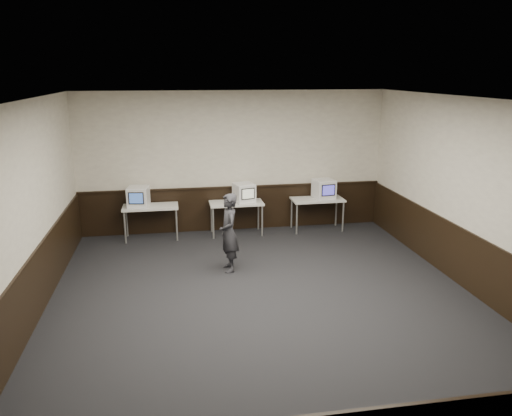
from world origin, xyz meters
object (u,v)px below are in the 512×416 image
(emac_left, at_px, (138,197))
(emac_center, at_px, (244,193))
(emac_right, at_px, (324,189))
(desk_right, at_px, (317,202))
(person, at_px, (229,233))
(desk_center, at_px, (236,205))
(desk_left, at_px, (151,209))

(emac_left, xyz_separation_m, emac_center, (2.33, 0.01, -0.01))
(emac_left, xyz_separation_m, emac_right, (4.20, 0.01, 0.00))
(desk_right, xyz_separation_m, person, (-2.32, -2.11, 0.06))
(emac_center, bearing_deg, desk_center, 170.32)
(emac_left, xyz_separation_m, person, (1.73, -2.12, -0.23))
(desk_left, xyz_separation_m, emac_center, (2.08, 0.02, 0.28))
(desk_right, distance_m, emac_left, 4.06)
(desk_left, height_order, desk_right, same)
(desk_right, distance_m, person, 3.14)
(person, bearing_deg, emac_left, -146.87)
(desk_left, relative_size, emac_center, 2.24)
(desk_right, relative_size, emac_center, 2.24)
(desk_left, distance_m, desk_right, 3.80)
(emac_right, bearing_deg, desk_center, 172.11)
(emac_center, distance_m, emac_right, 1.87)
(person, bearing_deg, emac_right, 124.70)
(desk_left, bearing_deg, emac_center, 0.47)
(emac_center, height_order, emac_right, emac_right)
(desk_left, distance_m, emac_center, 2.10)
(desk_right, height_order, emac_center, emac_center)
(desk_right, bearing_deg, emac_left, 179.97)
(desk_center, bearing_deg, desk_left, 180.00)
(emac_left, distance_m, person, 2.74)
(emac_left, relative_size, emac_right, 0.99)
(desk_center, bearing_deg, emac_center, 5.30)
(desk_center, height_order, emac_left, emac_left)
(desk_right, bearing_deg, desk_left, 180.00)
(desk_right, height_order, emac_left, emac_left)
(desk_center, distance_m, desk_right, 1.90)
(desk_center, xyz_separation_m, emac_left, (-2.15, 0.00, 0.29))
(desk_center, relative_size, emac_right, 2.26)
(desk_right, height_order, emac_right, emac_right)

